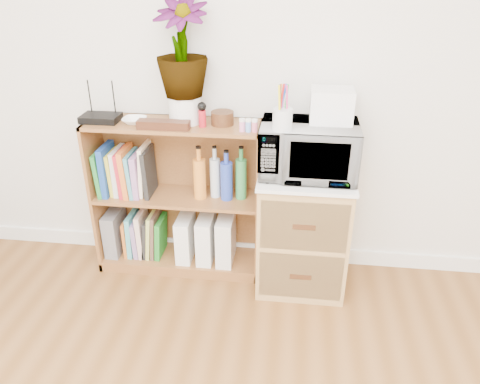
# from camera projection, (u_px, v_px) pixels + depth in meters

# --- Properties ---
(skirting_board) EXTENTS (4.00, 0.02, 0.10)m
(skirting_board) POSITION_uv_depth(u_px,v_px,m) (239.00, 249.00, 3.09)
(skirting_board) COLOR white
(skirting_board) RESTS_ON ground
(bookshelf) EXTENTS (1.00, 0.30, 0.95)m
(bookshelf) POSITION_uv_depth(u_px,v_px,m) (178.00, 199.00, 2.81)
(bookshelf) COLOR brown
(bookshelf) RESTS_ON ground
(wicker_unit) EXTENTS (0.50, 0.45, 0.70)m
(wicker_unit) POSITION_uv_depth(u_px,v_px,m) (302.00, 231.00, 2.72)
(wicker_unit) COLOR #9E7542
(wicker_unit) RESTS_ON ground
(microwave) EXTENTS (0.51, 0.35, 0.28)m
(microwave) POSITION_uv_depth(u_px,v_px,m) (308.00, 150.00, 2.48)
(microwave) COLOR white
(microwave) RESTS_ON wicker_unit
(pen_cup) EXTENTS (0.10, 0.10, 0.11)m
(pen_cup) POSITION_uv_depth(u_px,v_px,m) (282.00, 119.00, 2.31)
(pen_cup) COLOR silver
(pen_cup) RESTS_ON microwave
(small_appliance) EXTENTS (0.22, 0.18, 0.17)m
(small_appliance) POSITION_uv_depth(u_px,v_px,m) (331.00, 105.00, 2.41)
(small_appliance) COLOR white
(small_appliance) RESTS_ON microwave
(router) EXTENTS (0.21, 0.14, 0.04)m
(router) POSITION_uv_depth(u_px,v_px,m) (101.00, 118.00, 2.61)
(router) COLOR black
(router) RESTS_ON bookshelf
(white_bowl) EXTENTS (0.13, 0.13, 0.03)m
(white_bowl) POSITION_uv_depth(u_px,v_px,m) (135.00, 120.00, 2.58)
(white_bowl) COLOR white
(white_bowl) RESTS_ON bookshelf
(plant_pot) EXTENTS (0.18, 0.18, 0.15)m
(plant_pot) POSITION_uv_depth(u_px,v_px,m) (185.00, 109.00, 2.57)
(plant_pot) COLOR white
(plant_pot) RESTS_ON bookshelf
(potted_plant) EXTENTS (0.28, 0.28, 0.51)m
(potted_plant) POSITION_uv_depth(u_px,v_px,m) (181.00, 48.00, 2.42)
(potted_plant) COLOR #28652B
(potted_plant) RESTS_ON plant_pot
(trinket_box) EXTENTS (0.28, 0.07, 0.05)m
(trinket_box) POSITION_uv_depth(u_px,v_px,m) (164.00, 125.00, 2.50)
(trinket_box) COLOR #34190E
(trinket_box) RESTS_ON bookshelf
(kokeshi_doll) EXTENTS (0.04, 0.04, 0.09)m
(kokeshi_doll) POSITION_uv_depth(u_px,v_px,m) (202.00, 119.00, 2.52)
(kokeshi_doll) COLOR red
(kokeshi_doll) RESTS_ON bookshelf
(wooden_bowl) EXTENTS (0.12, 0.12, 0.07)m
(wooden_bowl) POSITION_uv_depth(u_px,v_px,m) (222.00, 118.00, 2.56)
(wooden_bowl) COLOR #371A0F
(wooden_bowl) RESTS_ON bookshelf
(paint_jars) EXTENTS (0.11, 0.04, 0.06)m
(paint_jars) POSITION_uv_depth(u_px,v_px,m) (248.00, 127.00, 2.45)
(paint_jars) COLOR #CB708B
(paint_jars) RESTS_ON bookshelf
(file_box) EXTENTS (0.08, 0.23, 0.28)m
(file_box) POSITION_uv_depth(u_px,v_px,m) (115.00, 231.00, 2.98)
(file_box) COLOR slate
(file_box) RESTS_ON bookshelf
(magazine_holder_left) EXTENTS (0.09, 0.23, 0.28)m
(magazine_holder_left) POSITION_uv_depth(u_px,v_px,m) (186.00, 237.00, 2.92)
(magazine_holder_left) COLOR white
(magazine_holder_left) RESTS_ON bookshelf
(magazine_holder_mid) EXTENTS (0.09, 0.23, 0.29)m
(magazine_holder_mid) POSITION_uv_depth(u_px,v_px,m) (206.00, 238.00, 2.90)
(magazine_holder_mid) COLOR white
(magazine_holder_mid) RESTS_ON bookshelf
(magazine_holder_right) EXTENTS (0.10, 0.24, 0.30)m
(magazine_holder_right) POSITION_uv_depth(u_px,v_px,m) (226.00, 238.00, 2.88)
(magazine_holder_right) COLOR silver
(magazine_holder_right) RESTS_ON bookshelf
(cookbooks) EXTENTS (0.32, 0.20, 0.31)m
(cookbooks) POSITION_uv_depth(u_px,v_px,m) (126.00, 171.00, 2.77)
(cookbooks) COLOR #207A31
(cookbooks) RESTS_ON bookshelf
(liquor_bottles) EXTENTS (0.31, 0.07, 0.31)m
(liquor_bottles) POSITION_uv_depth(u_px,v_px,m) (219.00, 174.00, 2.70)
(liquor_bottles) COLOR orange
(liquor_bottles) RESTS_ON bookshelf
(lower_books) EXTENTS (0.25, 0.19, 0.30)m
(lower_books) POSITION_uv_depth(u_px,v_px,m) (145.00, 234.00, 2.96)
(lower_books) COLOR #BE6121
(lower_books) RESTS_ON bookshelf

